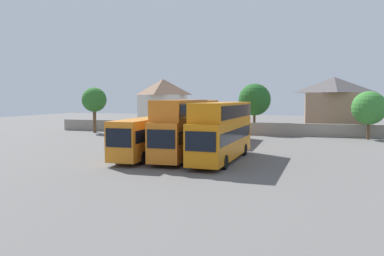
# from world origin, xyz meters

# --- Properties ---
(ground) EXTENTS (140.00, 140.00, 0.00)m
(ground) POSITION_xyz_m (0.00, 18.00, 0.00)
(ground) COLOR #605E5B
(depot_boundary_wall) EXTENTS (56.00, 0.50, 1.80)m
(depot_boundary_wall) POSITION_xyz_m (0.00, 23.36, 0.90)
(depot_boundary_wall) COLOR gray
(depot_boundary_wall) RESTS_ON ground
(bus_1) EXTENTS (2.56, 10.80, 3.55)m
(bus_1) POSITION_xyz_m (-3.32, -0.35, 2.02)
(bus_1) COLOR orange
(bus_1) RESTS_ON ground
(bus_2) EXTENTS (2.85, 11.24, 5.20)m
(bus_2) POSITION_xyz_m (-0.22, 0.33, 2.92)
(bus_2) COLOR orange
(bus_2) RESTS_ON ground
(bus_3) EXTENTS (3.36, 12.04, 4.99)m
(bus_3) POSITION_xyz_m (3.58, -0.05, 2.81)
(bus_3) COLOR orange
(bus_3) RESTS_ON ground
(bus_4) EXTENTS (2.94, 11.97, 5.09)m
(bus_4) POSITION_xyz_m (-1.79, 13.22, 2.86)
(bus_4) COLOR orange
(bus_4) RESTS_ON ground
(bus_5) EXTENTS (2.76, 10.90, 3.36)m
(bus_5) POSITION_xyz_m (1.53, 13.36, 1.92)
(bus_5) COLOR orange
(bus_5) RESTS_ON ground
(house_terrace_left) EXTENTS (7.68, 6.57, 8.76)m
(house_terrace_left) POSITION_xyz_m (-13.62, 32.01, 4.48)
(house_terrace_left) COLOR silver
(house_terrace_left) RESTS_ON ground
(house_terrace_centre) EXTENTS (8.89, 7.89, 8.61)m
(house_terrace_centre) POSITION_xyz_m (15.01, 30.59, 4.39)
(house_terrace_centre) COLOR #9E7A60
(house_terrace_centre) RESTS_ON ground
(tree_left_of_lot) EXTENTS (3.78, 3.78, 7.01)m
(tree_left_of_lot) POSITION_xyz_m (-20.66, 20.36, 5.06)
(tree_left_of_lot) COLOR brown
(tree_left_of_lot) RESTS_ON ground
(tree_behind_wall) EXTENTS (4.33, 4.33, 6.27)m
(tree_behind_wall) POSITION_xyz_m (18.54, 21.36, 4.09)
(tree_behind_wall) COLOR brown
(tree_behind_wall) RESTS_ON ground
(tree_right_of_lot) EXTENTS (4.85, 4.85, 7.56)m
(tree_right_of_lot) POSITION_xyz_m (3.35, 25.86, 5.12)
(tree_right_of_lot) COLOR brown
(tree_right_of_lot) RESTS_ON ground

